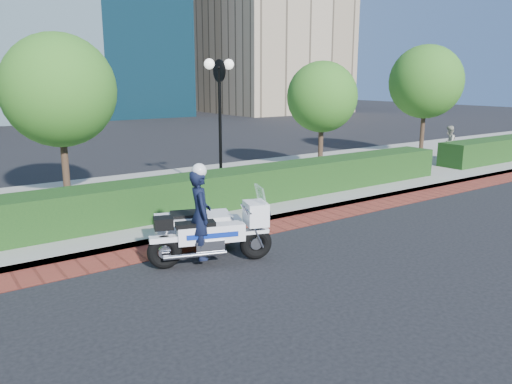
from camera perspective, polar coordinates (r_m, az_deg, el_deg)
ground at (r=11.71m, az=5.07°, el=-5.99°), size 120.00×120.00×0.00m
brick_strip at (r=12.83m, az=0.75°, el=-4.21°), size 60.00×1.00×0.01m
sidewalk at (r=16.55m, az=-8.40°, el=-0.19°), size 60.00×8.00×0.15m
hedge_main at (r=14.36m, az=-4.14°, el=0.28°), size 18.00×1.20×1.00m
lamppost at (r=15.93m, az=-4.16°, el=9.91°), size 1.02×0.70×4.21m
tree_b at (r=15.39m, az=-21.61°, el=10.73°), size 3.20×3.20×4.89m
tree_c at (r=20.27m, az=7.55°, el=10.71°), size 2.80×2.80×4.30m
tree_d at (r=25.11m, az=18.85°, el=11.82°), size 3.40×3.40×5.16m
police_motorcycle at (r=10.64m, az=-6.14°, el=-3.83°), size 2.56×2.26×2.13m
pedestrian at (r=24.43m, az=21.17°, el=5.28°), size 0.88×0.77×1.53m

